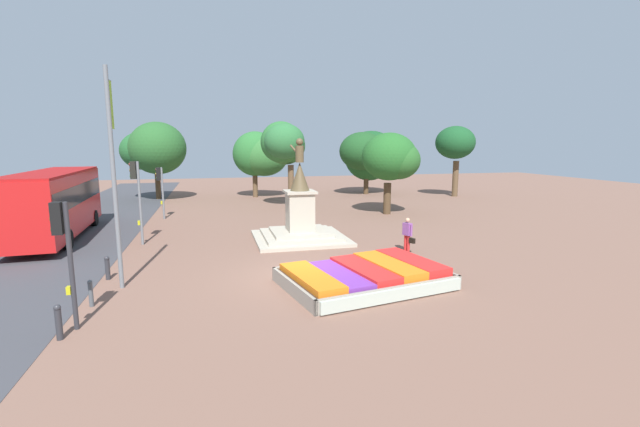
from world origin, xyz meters
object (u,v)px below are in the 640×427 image
Objects in this scene: statue_monument at (300,221)px; banner_pole at (114,173)px; traffic_light_near_crossing at (64,243)px; pedestrian_with_handbag at (408,233)px; kerb_bollard_south at (58,321)px; kerb_bollard_mid_a at (91,293)px; flower_planter at (366,276)px; city_bus at (54,200)px; traffic_light_far_corner at (160,183)px; traffic_light_mid_block at (137,188)px; kerb_bollard_mid_b at (107,267)px.

banner_pole reaches higher than statue_monument.
traffic_light_near_crossing reaches higher than pedestrian_with_handbag.
kerb_bollard_south is 1.11× the size of kerb_bollard_mid_a.
traffic_light_near_crossing is 1.90m from kerb_bollard_south.
pedestrian_with_handbag is (11.80, 5.19, -1.44)m from traffic_light_near_crossing.
kerb_bollard_south is at bearing -166.71° from flower_planter.
city_bus is at bearing 111.37° from kerb_bollard_mid_a.
pedestrian_with_handbag is (3.26, 3.71, 0.54)m from flower_planter.
pedestrian_with_handbag is at bearing 17.01° from kerb_bollard_mid_a.
traffic_light_far_corner is 13.55m from banner_pole.
traffic_light_near_crossing is 16.67m from traffic_light_far_corner.
kerb_bollard_mid_a is at bearing -91.12° from traffic_light_mid_block.
traffic_light_near_crossing is (-8.54, -1.48, 1.98)m from flower_planter.
traffic_light_near_crossing reaches higher than kerb_bollard_mid_b.
pedestrian_with_handbag is at bearing 23.74° from traffic_light_near_crossing.
pedestrian_with_handbag is at bearing -41.52° from statue_monument.
traffic_light_mid_block is 8.27m from kerb_bollard_mid_a.
flower_planter is 8.47m from kerb_bollard_mid_a.
flower_planter is at bearing -12.22° from banner_pole.
kerb_bollard_mid_a is at bearing -91.52° from traffic_light_far_corner.
traffic_light_near_crossing reaches higher than flower_planter.
banner_pole is 7.90× the size of kerb_bollard_south.
traffic_light_far_corner is at bearing 88.48° from kerb_bollard_mid_a.
traffic_light_far_corner is at bearing 132.72° from statue_monument.
pedestrian_with_handbag is (4.05, -3.59, -0.11)m from statue_monument.
traffic_light_mid_block is 6.46m from banner_pole.
flower_planter is at bearing 13.29° from kerb_bollard_south.
flower_planter is at bearing -17.75° from kerb_bollard_mid_b.
traffic_light_near_crossing is at bearing -91.33° from traffic_light_mid_block.
flower_planter is 1.18× the size of statue_monument.
pedestrian_with_handbag reaches higher than kerb_bollard_mid_a.
city_bus is (-4.25, 2.50, -0.75)m from traffic_light_mid_block.
banner_pole is at bearing -169.93° from pedestrian_with_handbag.
banner_pole reaches higher than kerb_bollard_mid_a.
statue_monument is at bearing 30.28° from kerb_bollard_mid_b.
statue_monument is at bearing 43.06° from kerb_bollard_mid_a.
pedestrian_with_handbag is at bearing 25.78° from kerb_bollard_south.
statue_monument is 9.04m from kerb_bollard_mid_b.
kerb_bollard_south is 4.79m from kerb_bollard_mid_b.
traffic_light_near_crossing is 12.97m from pedestrian_with_handbag.
kerb_bollard_south reaches higher than kerb_bollard_mid_b.
pedestrian_with_handbag is (11.58, -4.37, -1.83)m from traffic_light_mid_block.
kerb_bollard_south is (-7.85, -9.34, -0.48)m from statue_monument.
city_bus reaches higher than traffic_light_near_crossing.
statue_monument is 1.50× the size of traffic_light_near_crossing.
traffic_light_mid_block is at bearing 159.34° from pedestrian_with_handbag.
statue_monument is at bearing 49.94° from kerb_bollard_south.
city_bus is 12.23× the size of kerb_bollard_mid_a.
statue_monument reaches higher than city_bus.
pedestrian_with_handbag is (11.20, 1.99, -2.95)m from banner_pole.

